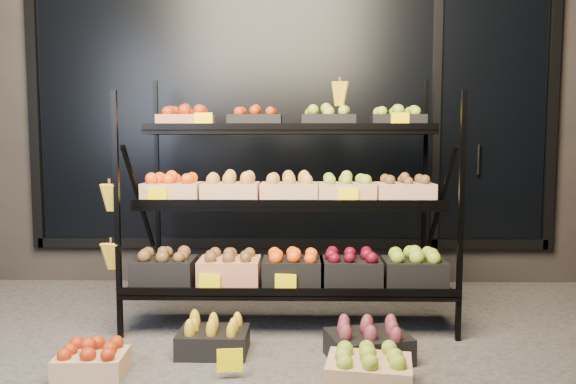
{
  "coord_description": "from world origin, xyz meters",
  "views": [
    {
      "loc": [
        0.06,
        -3.13,
        1.2
      ],
      "look_at": [
        -0.01,
        0.55,
        0.87
      ],
      "focal_mm": 35.0,
      "sensor_mm": 36.0,
      "label": 1
    }
  ],
  "objects_px": {
    "display_rack": "(288,203)",
    "floor_crate_midleft": "(213,337)",
    "floor_crate_midright": "(369,369)",
    "floor_crate_left": "(92,359)"
  },
  "relations": [
    {
      "from": "display_rack",
      "to": "floor_crate_midleft",
      "type": "relative_size",
      "value": 5.53
    },
    {
      "from": "display_rack",
      "to": "floor_crate_midright",
      "type": "xyz_separation_m",
      "value": [
        0.42,
        -1.08,
        -0.69
      ]
    },
    {
      "from": "floor_crate_midleft",
      "to": "floor_crate_left",
      "type": "bearing_deg",
      "value": -150.56
    },
    {
      "from": "floor_crate_midleft",
      "to": "floor_crate_midright",
      "type": "relative_size",
      "value": 0.87
    },
    {
      "from": "display_rack",
      "to": "floor_crate_left",
      "type": "xyz_separation_m",
      "value": [
        -0.99,
        -0.96,
        -0.7
      ]
    },
    {
      "from": "display_rack",
      "to": "floor_crate_left",
      "type": "height_order",
      "value": "display_rack"
    },
    {
      "from": "floor_crate_midright",
      "to": "floor_crate_midleft",
      "type": "bearing_deg",
      "value": 161.87
    },
    {
      "from": "display_rack",
      "to": "floor_crate_midleft",
      "type": "bearing_deg",
      "value": -122.37
    },
    {
      "from": "floor_crate_left",
      "to": "floor_crate_midleft",
      "type": "bearing_deg",
      "value": 26.17
    },
    {
      "from": "display_rack",
      "to": "floor_crate_left",
      "type": "distance_m",
      "value": 1.55
    }
  ]
}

